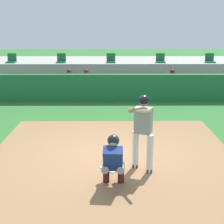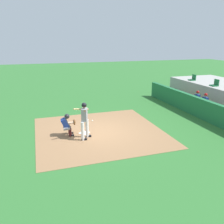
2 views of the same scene
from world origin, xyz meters
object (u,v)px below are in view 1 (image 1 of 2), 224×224
(home_plate, at_px, (112,168))
(dugout_player_0, at_px, (69,83))
(batter_at_plate, at_px, (143,128))
(stadium_seat_0, at_px, (12,60))
(dugout_player_1, at_px, (86,83))
(stadium_seat_4, at_px, (210,60))
(stadium_seat_2, at_px, (111,60))
(stadium_seat_3, at_px, (160,60))
(catcher_crouched, at_px, (113,158))
(stadium_seat_1, at_px, (61,60))
(dugout_player_2, at_px, (172,83))

(home_plate, xyz_separation_m, dugout_player_0, (-1.98, 8.14, 0.65))
(batter_at_plate, height_order, stadium_seat_0, stadium_seat_0)
(dugout_player_1, height_order, stadium_seat_4, stadium_seat_4)
(stadium_seat_2, height_order, stadium_seat_3, same)
(stadium_seat_2, bearing_deg, home_plate, -90.00)
(catcher_crouched, height_order, stadium_seat_1, stadium_seat_1)
(stadium_seat_3, bearing_deg, dugout_player_2, -81.98)
(catcher_crouched, bearing_deg, dugout_player_2, 72.18)
(dugout_player_1, bearing_deg, stadium_seat_3, 28.38)
(batter_at_plate, xyz_separation_m, dugout_player_0, (-2.67, 8.23, -0.36))
(stadium_seat_0, relative_size, stadium_seat_4, 1.00)
(home_plate, bearing_deg, batter_at_plate, -6.95)
(stadium_seat_0, height_order, stadium_seat_3, same)
(catcher_crouched, distance_m, stadium_seat_1, 11.34)
(batter_at_plate, xyz_separation_m, stadium_seat_4, (4.51, 10.26, 0.50))
(stadium_seat_1, bearing_deg, catcher_crouched, -76.66)
(stadium_seat_0, xyz_separation_m, stadium_seat_1, (2.60, 0.00, 0.00))
(stadium_seat_0, distance_m, stadium_seat_2, 5.20)
(stadium_seat_0, relative_size, stadium_seat_2, 1.00)
(dugout_player_2, bearing_deg, stadium_seat_3, 98.02)
(stadium_seat_4, bearing_deg, stadium_seat_2, 180.00)
(dugout_player_1, height_order, stadium_seat_0, stadium_seat_0)
(batter_at_plate, distance_m, stadium_seat_2, 10.30)
(stadium_seat_4, bearing_deg, stadium_seat_3, 180.00)
(stadium_seat_0, bearing_deg, stadium_seat_3, 0.00)
(dugout_player_1, xyz_separation_m, stadium_seat_4, (6.37, 2.03, 0.86))
(stadium_seat_4, bearing_deg, dugout_player_1, -162.28)
(catcher_crouched, bearing_deg, stadium_seat_3, 76.72)
(batter_at_plate, relative_size, stadium_seat_1, 3.76)
(dugout_player_2, height_order, stadium_seat_2, stadium_seat_2)
(dugout_player_0, bearing_deg, dugout_player_2, 0.00)
(catcher_crouched, xyz_separation_m, stadium_seat_0, (-5.21, 10.99, 0.93))
(dugout_player_1, bearing_deg, home_plate, -81.85)
(catcher_crouched, distance_m, stadium_seat_0, 12.20)
(home_plate, xyz_separation_m, catcher_crouched, (0.01, -0.81, 0.58))
(home_plate, xyz_separation_m, dugout_player_2, (2.89, 8.14, 0.65))
(dugout_player_0, xyz_separation_m, stadium_seat_3, (4.58, 2.03, 0.86))
(stadium_seat_1, relative_size, stadium_seat_4, 1.00)
(catcher_crouched, xyz_separation_m, dugout_player_2, (2.88, 8.96, 0.07))
(home_plate, relative_size, dugout_player_0, 0.34)
(dugout_player_2, relative_size, stadium_seat_2, 2.71)
(stadium_seat_0, distance_m, stadium_seat_1, 2.60)
(catcher_crouched, bearing_deg, dugout_player_0, 102.49)
(catcher_crouched, xyz_separation_m, dugout_player_1, (-1.17, 8.96, 0.07))
(dugout_player_1, distance_m, stadium_seat_4, 6.74)
(home_plate, bearing_deg, stadium_seat_4, 62.94)
(stadium_seat_2, relative_size, stadium_seat_3, 1.00)
(stadium_seat_1, height_order, stadium_seat_2, same)
(dugout_player_2, distance_m, stadium_seat_4, 3.20)
(dugout_player_1, bearing_deg, stadium_seat_0, 153.23)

